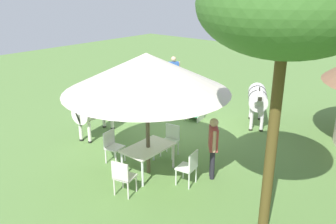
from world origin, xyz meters
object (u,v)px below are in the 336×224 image
object	(u,v)px
zebra_by_umbrella	(258,98)
patio_chair_west_end	(171,138)
patio_chair_near_hut	(123,176)
guest_beside_umbrella	(213,143)
standing_watcher	(173,71)
striped_lounge_chair	(195,112)
patio_chair_near_lawn	(189,166)
zebra_toward_hut	(143,85)
patio_chair_east_end	(112,144)
patio_dining_table	(148,150)
acacia_tree_right_background	(287,6)
shade_umbrella	(147,73)
zebra_nearest_camera	(97,108)

from	to	relation	value
zebra_by_umbrella	patio_chair_west_end	bearing A→B (deg)	48.85
patio_chair_near_hut	guest_beside_umbrella	bearing A→B (deg)	47.01
patio_chair_near_hut	patio_chair_west_end	xyz separation A→B (m)	(-2.34, -0.52, 0.00)
standing_watcher	striped_lounge_chair	distance (m)	3.53
patio_chair_near_lawn	guest_beside_umbrella	world-z (taller)	guest_beside_umbrella
patio_chair_near_lawn	zebra_by_umbrella	world-z (taller)	zebra_by_umbrella
patio_chair_near_hut	zebra_toward_hut	bearing A→B (deg)	115.76
patio_chair_near_hut	standing_watcher	world-z (taller)	standing_watcher
patio_chair_near_lawn	standing_watcher	distance (m)	7.97
patio_chair_east_end	standing_watcher	world-z (taller)	standing_watcher
guest_beside_umbrella	zebra_toward_hut	xyz separation A→B (m)	(-2.72, -5.09, -0.01)
patio_chair_near_lawn	standing_watcher	size ratio (longest dim) A/B	0.54
striped_lounge_chair	patio_dining_table	bearing A→B (deg)	98.15
zebra_by_umbrella	zebra_toward_hut	xyz separation A→B (m)	(1.29, -4.25, -0.05)
zebra_by_umbrella	acacia_tree_right_background	world-z (taller)	acacia_tree_right_background
patio_chair_near_lawn	shade_umbrella	bearing A→B (deg)	90.00
zebra_by_umbrella	striped_lounge_chair	bearing A→B (deg)	-5.52
guest_beside_umbrella	acacia_tree_right_background	distance (m)	4.10
patio_chair_east_end	guest_beside_umbrella	world-z (taller)	guest_beside_umbrella
patio_dining_table	zebra_toward_hut	size ratio (longest dim) A/B	0.70
shade_umbrella	zebra_by_umbrella	xyz separation A→B (m)	(-4.87, 0.58, -1.69)
striped_lounge_chair	zebra_by_umbrella	world-z (taller)	zebra_by_umbrella
patio_chair_west_end	striped_lounge_chair	bearing A→B (deg)	-77.66
patio_chair_east_end	striped_lounge_chair	size ratio (longest dim) A/B	1.01
zebra_nearest_camera	zebra_by_umbrella	world-z (taller)	zebra_by_umbrella
patio_chair_near_lawn	zebra_nearest_camera	bearing A→B (deg)	72.42
guest_beside_umbrella	patio_chair_near_lawn	bearing A→B (deg)	-57.75
patio_chair_near_lawn	zebra_toward_hut	size ratio (longest dim) A/B	0.47
guest_beside_umbrella	striped_lounge_chair	distance (m)	4.30
patio_chair_near_lawn	zebra_nearest_camera	xyz separation A→B (m)	(-0.57, -4.21, 0.41)
patio_chair_west_end	zebra_by_umbrella	world-z (taller)	zebra_by_umbrella
shade_umbrella	zebra_nearest_camera	bearing A→B (deg)	-104.44
acacia_tree_right_background	patio_chair_west_end	bearing A→B (deg)	-112.25
zebra_toward_hut	shade_umbrella	bearing A→B (deg)	170.20
shade_umbrella	zebra_toward_hut	bearing A→B (deg)	-134.32
guest_beside_umbrella	patio_chair_east_end	bearing A→B (deg)	-106.32
patio_chair_near_hut	zebra_nearest_camera	xyz separation A→B (m)	(-1.94, -3.31, 0.41)
patio_chair_near_hut	zebra_nearest_camera	bearing A→B (deg)	135.54
standing_watcher	striped_lounge_chair	xyz separation A→B (m)	(2.08, 2.75, -0.75)
zebra_by_umbrella	acacia_tree_right_background	size ratio (longest dim) A/B	0.37
striped_lounge_chair	acacia_tree_right_background	xyz separation A→B (m)	(4.31, 4.83, 4.11)
patio_chair_near_hut	zebra_by_umbrella	world-z (taller)	zebra_by_umbrella
patio_chair_west_end	standing_watcher	distance (m)	6.32
patio_chair_east_end	patio_chair_west_end	bearing A→B (deg)	135.67
patio_dining_table	patio_chair_west_end	size ratio (longest dim) A/B	1.50
zebra_toward_hut	zebra_by_umbrella	bearing A→B (deg)	-128.62
acacia_tree_right_background	guest_beside_umbrella	bearing A→B (deg)	-120.45
guest_beside_umbrella	zebra_nearest_camera	xyz separation A→B (m)	(0.09, -4.44, -0.05)
patio_chair_near_hut	shade_umbrella	bearing A→B (deg)	90.00
patio_chair_west_end	standing_watcher	xyz separation A→B (m)	(-4.90, -3.96, 0.49)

